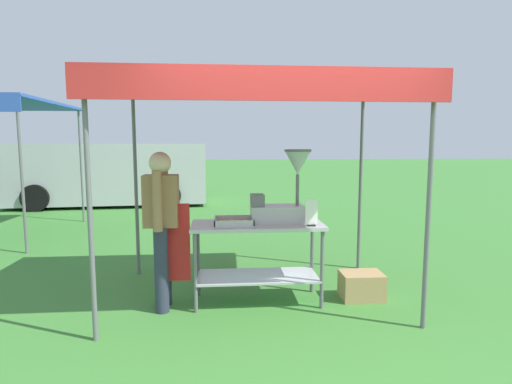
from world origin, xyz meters
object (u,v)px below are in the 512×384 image
Objects in this scene: stall_canopy at (257,92)px; supply_crate at (361,286)px; donut_cart at (258,244)px; van_silver at (110,173)px; vendor at (162,222)px; donut_fryer at (283,193)px; donut_tray at (234,222)px; menu_sign at (311,215)px.

supply_crate is (1.14, -0.11, -2.08)m from stall_canopy.
donut_cart is at bearing -90.00° from stall_canopy.
supply_crate is 8.74m from van_silver.
vendor is 2.25m from supply_crate.
vendor is 0.30× the size of van_silver.
stall_canopy is 1.10m from donut_fryer.
supply_crate is at bearing -57.79° from van_silver.
supply_crate is at bearing -5.56° from stall_canopy.
vendor is at bearing -177.74° from supply_crate.
donut_tray is at bearing -66.26° from van_silver.
donut_tray is (-0.25, -0.13, -1.35)m from stall_canopy.
van_silver is at bearing 115.45° from donut_cart.
vendor reaches higher than donut_tray.
vendor is at bearing -172.73° from donut_fryer.
donut_fryer is (0.28, 0.06, 0.54)m from donut_cart.
donut_cart is 0.61m from donut_fryer.
supply_crate is (0.86, -0.08, -1.02)m from donut_fryer.
supply_crate is 0.08× the size of van_silver.
stall_canopy reaches higher than donut_tray.
donut_fryer reaches higher than supply_crate.
donut_tray is at bearing -152.71° from stall_canopy.
stall_canopy is 1.65m from vendor.
donut_tray is 1.57m from supply_crate.
donut_tray is 0.73m from vendor.
van_silver is at bearing 108.73° from vendor.
van_silver is (-3.78, 7.29, -0.29)m from donut_fryer.
van_silver is (-3.25, 7.39, 0.00)m from donut_tray.
menu_sign reaches higher than donut_tray.
stall_canopy is at bearing -64.25° from van_silver.
menu_sign is (0.79, -0.14, 0.10)m from donut_tray.
stall_canopy reaches higher than supply_crate.
supply_crate is at bearing 2.26° from vendor.
stall_canopy reaches higher than vendor.
menu_sign reaches higher than supply_crate.
vendor is (-1.26, -0.16, -0.26)m from donut_fryer.
donut_tray is at bearing 169.77° from menu_sign.
donut_tray reaches higher than supply_crate.
stall_canopy reaches higher than donut_fryer.
van_silver is (-4.04, 7.53, -0.09)m from menu_sign.
menu_sign is (0.25, -0.24, -0.19)m from donut_fryer.
donut_tray is at bearing -179.23° from supply_crate.
donut_fryer reaches higher than vendor.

